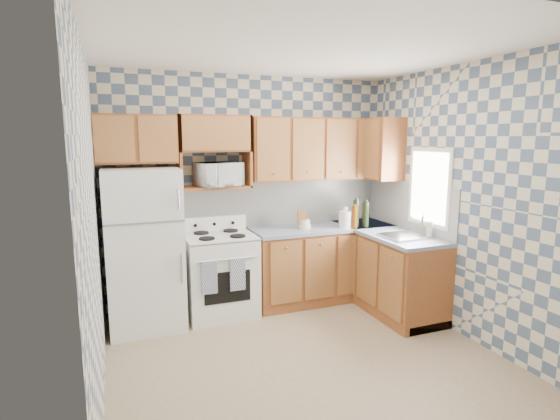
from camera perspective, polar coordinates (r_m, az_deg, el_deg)
The scene contains 30 objects.
floor at distance 4.21m, azimuth 3.24°, elevation -18.71°, with size 3.40×3.40×0.00m, color #857254.
back_wall at distance 5.25m, azimuth -3.88°, elevation 2.46°, with size 3.40×0.02×2.70m, color #4C5F79.
right_wall at distance 4.73m, azimuth 22.50°, elevation 0.99°, with size 0.02×3.20×2.70m, color #4C5F79.
backsplash_back at distance 5.39m, azimuth 0.23°, elevation 1.06°, with size 2.60×0.01×0.56m, color white.
backsplash_right at distance 5.34m, azimuth 16.42°, elevation 0.60°, with size 0.01×1.60×0.56m, color white.
refrigerator at distance 4.77m, azimuth -17.33°, elevation -4.89°, with size 0.75×0.70×1.68m, color white.
stove_body at distance 5.01m, azimuth -7.82°, elevation -8.49°, with size 0.76×0.65×0.90m, color white.
cooktop at distance 4.89m, azimuth -7.94°, elevation -3.41°, with size 0.76×0.65×0.03m, color silver.
backguard at distance 5.14m, azimuth -8.68°, elevation -1.73°, with size 0.76×0.08×0.17m, color white.
dish_towel_left at distance 4.62m, azimuth -9.21°, elevation -8.72°, with size 0.17×0.03×0.35m, color navy.
dish_towel_right at distance 4.69m, azimuth -5.55°, elevation -8.37°, with size 0.17×0.03×0.35m, color navy.
base_cabinets_back at distance 5.47m, azimuth 5.53°, elevation -7.03°, with size 1.75×0.60×0.88m, color brown.
base_cabinets_right at distance 5.34m, azimuth 13.55°, elevation -7.65°, with size 0.60×1.60×0.88m, color brown.
countertop_back at distance 5.35m, azimuth 5.63°, elevation -2.31°, with size 1.77×0.63×0.04m, color slate.
countertop_right at distance 5.22m, azimuth 13.70°, elevation -2.83°, with size 0.63×1.60×0.04m, color slate.
upper_cabinets_back at distance 5.37m, azimuth 5.12°, elevation 7.95°, with size 1.75×0.33×0.74m, color brown.
upper_cabinets_fridge at distance 4.82m, azimuth -18.34°, elevation 8.78°, with size 0.82×0.33×0.50m, color brown.
upper_cabinets_right at distance 5.56m, azimuth 12.61°, elevation 7.82°, with size 0.33×0.70×0.74m, color brown.
microwave_shelf at distance 4.96m, azimuth -8.51°, elevation 2.96°, with size 0.80×0.33×0.03m, color brown.
microwave at distance 4.90m, azimuth -8.05°, elevation 4.63°, with size 0.48×0.32×0.26m, color white.
sink at distance 4.95m, azimuth 16.07°, elevation -3.32°, with size 0.48×0.40×0.03m, color #B7B7BC.
window at distance 5.04m, azimuth 18.93°, elevation 2.83°, with size 0.02×0.66×0.86m, color silver.
bottle_0 at distance 5.33m, azimuth 9.90°, elevation -0.44°, with size 0.07×0.07×0.33m, color black.
bottle_1 at distance 5.34m, azimuth 11.15°, elevation -0.59°, with size 0.07×0.07×0.31m, color black.
bottle_2 at distance 5.45m, azimuth 11.03°, elevation -0.50°, with size 0.07×0.07×0.28m, color #613009.
bottle_3 at distance 5.24m, azimuth 9.68°, elevation -0.98°, with size 0.07×0.07×0.26m, color #613009.
knife_block at distance 5.16m, azimuth 2.87°, elevation -1.27°, with size 0.10×0.10×0.21m, color brown.
electric_kettle at distance 5.27m, azimuth 8.57°, elevation -1.23°, with size 0.16×0.16×0.20m, color white.
food_containers at distance 5.18m, azimuth 3.12°, elevation -1.82°, with size 0.17×0.17×0.11m, color beige, non-canonical shape.
soap_bottle at distance 4.98m, azimuth 18.94°, elevation -2.44°, with size 0.06×0.06×0.17m, color beige.
Camera 1 is at (-1.55, -3.37, 1.98)m, focal length 28.00 mm.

